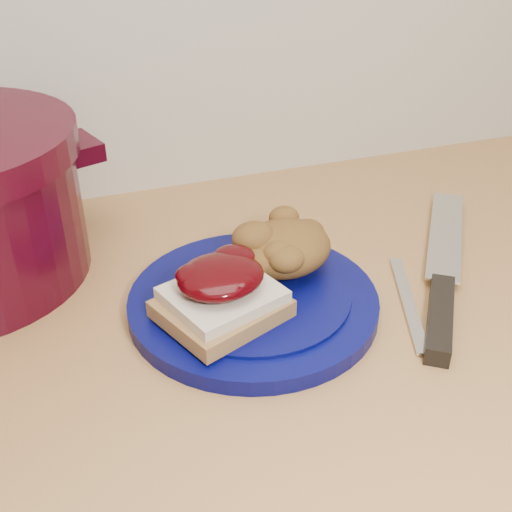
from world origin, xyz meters
name	(u,v)px	position (x,y,z in m)	size (l,w,h in m)	color
plate	(253,302)	(0.00, 1.49, 0.91)	(0.25, 0.25, 0.02)	#050749
sandwich	(221,293)	(-0.04, 1.47, 0.94)	(0.14, 0.13, 0.05)	olive
stuffing_mound	(284,248)	(0.05, 1.52, 0.95)	(0.10, 0.09, 0.05)	brown
chef_knife	(442,292)	(0.19, 1.44, 0.91)	(0.22, 0.29, 0.02)	black
butter_knife	(408,302)	(0.16, 1.44, 0.90)	(0.17, 0.01, 0.00)	silver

